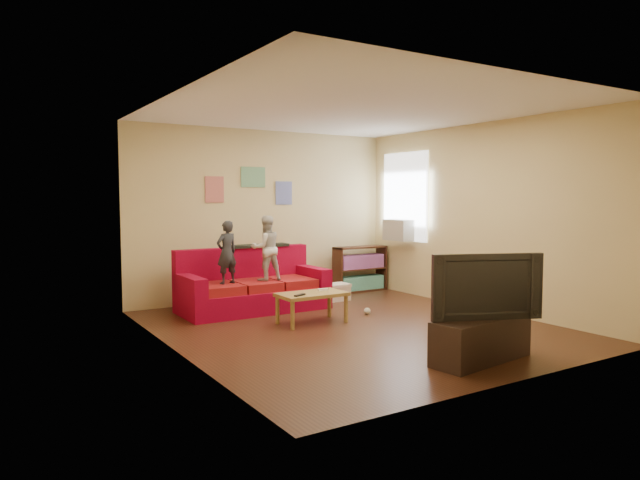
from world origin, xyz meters
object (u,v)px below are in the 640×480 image
child_a (227,252)px  coffee_table (312,297)px  file_box (337,292)px  television (482,285)px  sofa (252,289)px  child_b (266,248)px  bookshelf (360,271)px  tv_stand (481,339)px

child_a → coffee_table: bearing=112.8°
file_box → television: size_ratio=0.34×
sofa → coffee_table: bearing=-76.9°
child_a → child_b: size_ratio=0.94×
bookshelf → television: 4.37m
file_box → television: (-0.62, -3.55, 0.63)m
child_a → file_box: 2.05m
child_a → child_b: child_b is taller
tv_stand → television: bearing=-97.4°
child_a → file_box: child_a is taller
tv_stand → child_b: bearing=93.9°
coffee_table → television: bearing=-76.9°
child_a → coffee_table: size_ratio=0.98×
sofa → bookshelf: 2.37m
sofa → coffee_table: 1.25m
bookshelf → tv_stand: (-1.48, -4.09, -0.13)m
child_a → bookshelf: child_a is taller
television → bookshelf: bearing=92.6°
sofa → tv_stand: sofa is taller
child_b → file_box: bearing=-171.5°
coffee_table → tv_stand: size_ratio=0.76×
bookshelf → coffee_table: bearing=-139.4°
bookshelf → tv_stand: size_ratio=0.83×
file_box → coffee_table: bearing=-134.6°
coffee_table → television: television is taller
bookshelf → television: size_ratio=0.86×
sofa → child_b: size_ratio=2.25×
child_a → tv_stand: child_a is taller
sofa → file_box: (1.46, -0.03, -0.17)m
child_a → sofa: bearing=-171.5°
sofa → file_box: bearing=-1.2°
sofa → television: 3.70m
coffee_table → television: 2.46m
sofa → child_b: bearing=-49.3°
tv_stand → coffee_table: bearing=95.7°
file_box → child_b: bearing=-173.8°
child_a → bookshelf: size_ratio=0.89×
child_b → television: size_ratio=0.83×
tv_stand → television: television is taller
child_b → coffee_table: (0.14, -1.05, -0.56)m
child_a → tv_stand: 3.70m
sofa → file_box: sofa is taller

